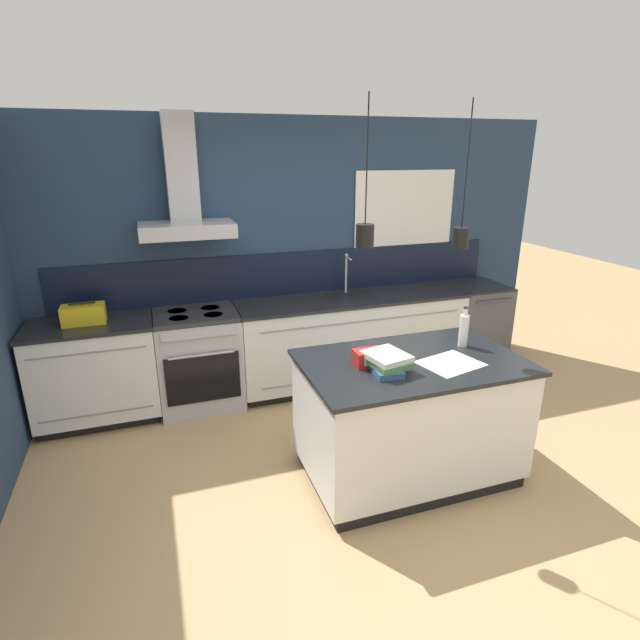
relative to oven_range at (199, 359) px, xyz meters
name	(u,v)px	position (x,y,z in m)	size (l,w,h in m)	color
ground_plane	(369,489)	(0.98, -1.69, -0.46)	(16.00, 16.00, 0.00)	tan
wall_back	(283,251)	(0.91, 0.32, 0.90)	(5.60, 2.07, 2.60)	navy
counter_run_left	(96,371)	(-0.88, 0.01, 0.01)	(1.03, 0.64, 0.91)	black
counter_run_sink	(351,339)	(1.53, 0.01, 0.01)	(2.33, 0.64, 1.31)	black
oven_range	(199,359)	(0.00, 0.00, 0.00)	(0.74, 0.66, 0.91)	#B5B5BA
dishwasher	(472,324)	(2.98, 0.00, 0.00)	(0.59, 0.65, 0.91)	#4C4C51
kitchen_island	(409,417)	(1.32, -1.59, 0.00)	(1.54, 0.96, 0.91)	black
bottle_on_island	(464,330)	(1.80, -1.47, 0.58)	(0.07, 0.07, 0.30)	silver
book_stack	(386,361)	(1.07, -1.67, 0.52)	(0.30, 0.35, 0.12)	#335684
red_supply_box	(368,358)	(1.00, -1.55, 0.51)	(0.19, 0.14, 0.11)	red
paper_pile	(450,364)	(1.53, -1.73, 0.46)	(0.46, 0.40, 0.01)	silver
yellow_toolbox	(84,314)	(-0.91, 0.00, 0.54)	(0.34, 0.18, 0.19)	gold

